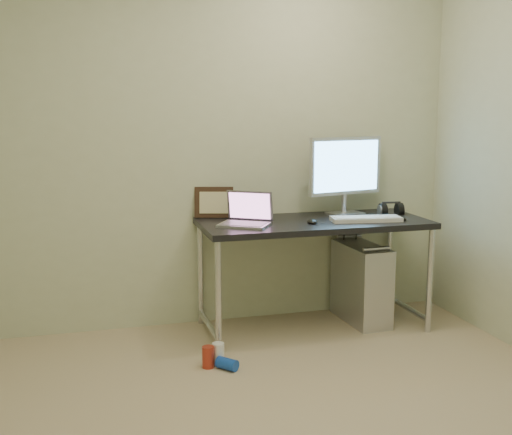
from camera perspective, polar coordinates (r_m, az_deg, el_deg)
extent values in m
cube|color=beige|center=(4.39, -4.35, 6.52)|extent=(3.50, 0.02, 2.50)
cube|color=black|center=(4.31, 5.15, -0.51)|extent=(1.52, 0.67, 0.04)
cylinder|color=silver|center=(3.93, -3.36, -7.15)|extent=(0.04, 0.04, 0.71)
cylinder|color=silver|center=(4.48, -4.97, -5.03)|extent=(0.04, 0.04, 0.71)
cylinder|color=silver|center=(4.45, 15.20, -5.45)|extent=(0.04, 0.04, 0.71)
cylinder|color=silver|center=(4.94, 11.73, -3.79)|extent=(0.04, 0.04, 0.71)
cylinder|color=silver|center=(4.29, -4.17, -9.56)|extent=(0.04, 0.59, 0.04)
cylinder|color=silver|center=(4.77, 13.24, -7.78)|extent=(0.04, 0.59, 0.04)
cube|color=#B3B3B8|center=(4.60, 9.32, -5.78)|extent=(0.26, 0.54, 0.55)
cylinder|color=silver|center=(4.34, 10.65, -2.74)|extent=(0.20, 0.04, 0.03)
cylinder|color=silver|center=(4.73, 8.31, -1.64)|extent=(0.20, 0.04, 0.03)
cylinder|color=black|center=(4.76, 7.61, -3.64)|extent=(0.01, 0.16, 0.69)
cylinder|color=black|center=(4.78, 8.69, -3.85)|extent=(0.02, 0.11, 0.71)
cylinder|color=#A82E1E|center=(3.82, -4.28, -12.27)|extent=(0.07, 0.07, 0.13)
cylinder|color=white|center=(3.86, -3.38, -12.01)|extent=(0.08, 0.08, 0.13)
cylinder|color=blue|center=(3.80, -2.59, -12.87)|extent=(0.13, 0.14, 0.07)
cube|color=silver|center=(4.08, -1.07, -0.65)|extent=(0.37, 0.35, 0.02)
cube|color=gray|center=(4.08, -1.07, -0.52)|extent=(0.32, 0.30, 0.00)
cube|color=gray|center=(4.18, -0.55, 1.05)|extent=(0.28, 0.20, 0.20)
cube|color=#824E74|center=(4.17, -0.52, 1.04)|extent=(0.25, 0.18, 0.17)
cube|color=silver|center=(4.56, 7.91, 0.36)|extent=(0.26, 0.22, 0.02)
cylinder|color=silver|center=(4.57, 7.83, 1.29)|extent=(0.04, 0.04, 0.13)
cube|color=silver|center=(4.53, 7.96, 4.57)|extent=(0.57, 0.16, 0.40)
cube|color=#69B8F9|center=(4.51, 8.08, 4.55)|extent=(0.52, 0.12, 0.35)
cube|color=silver|center=(4.32, 9.75, -0.13)|extent=(0.48, 0.22, 0.03)
ellipsoid|color=black|center=(4.41, 12.66, 0.03)|extent=(0.09, 0.12, 0.04)
ellipsoid|color=black|center=(4.20, 5.01, -0.27)|extent=(0.09, 0.12, 0.04)
cylinder|color=black|center=(4.60, 11.23, 0.61)|extent=(0.05, 0.11, 0.10)
cylinder|color=black|center=(4.66, 12.58, 0.67)|extent=(0.05, 0.11, 0.10)
cube|color=black|center=(4.62, 11.93, 1.31)|extent=(0.13, 0.03, 0.01)
cube|color=black|center=(4.39, -3.77, 1.36)|extent=(0.27, 0.14, 0.21)
cylinder|color=silver|center=(4.43, -1.45, 0.65)|extent=(0.01, 0.01, 0.09)
cylinder|color=silver|center=(4.43, -1.45, 1.35)|extent=(0.04, 0.03, 0.04)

